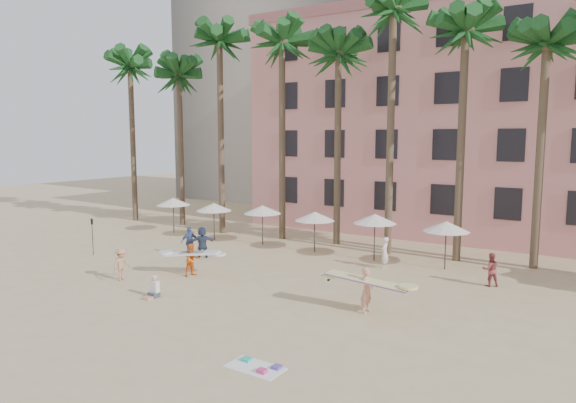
# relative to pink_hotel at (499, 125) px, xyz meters

# --- Properties ---
(ground) EXTENTS (120.00, 120.00, 0.00)m
(ground) POSITION_rel_pink_hotel_xyz_m (-7.00, -26.00, -8.00)
(ground) COLOR #D1B789
(ground) RESTS_ON ground
(pink_hotel) EXTENTS (35.00, 14.00, 16.00)m
(pink_hotel) POSITION_rel_pink_hotel_xyz_m (0.00, 0.00, 0.00)
(pink_hotel) COLOR #DC8786
(pink_hotel) RESTS_ON ground
(palm_row) EXTENTS (44.40, 5.40, 16.30)m
(palm_row) POSITION_rel_pink_hotel_xyz_m (-6.49, -11.00, 4.97)
(palm_row) COLOR brown
(palm_row) RESTS_ON ground
(umbrella_row) EXTENTS (22.50, 2.70, 2.73)m
(umbrella_row) POSITION_rel_pink_hotel_xyz_m (-10.00, -13.50, -5.67)
(umbrella_row) COLOR #332B23
(umbrella_row) RESTS_ON ground
(beach_towel) EXTENTS (1.82, 1.03, 0.14)m
(beach_towel) POSITION_rel_pink_hotel_xyz_m (-1.60, -28.48, -7.97)
(beach_towel) COLOR white
(beach_towel) RESTS_ON ground
(carrier_yellow) EXTENTS (3.42, 0.96, 1.89)m
(carrier_yellow) POSITION_rel_pink_hotel_xyz_m (-0.79, -22.00, -6.94)
(carrier_yellow) COLOR tan
(carrier_yellow) RESTS_ON ground
(carrier_white) EXTENTS (2.87, 1.85, 1.68)m
(carrier_white) POSITION_rel_pink_hotel_xyz_m (-10.64, -21.61, -7.10)
(carrier_white) COLOR orange
(carrier_white) RESTS_ON ground
(beachgoers) EXTENTS (17.35, 10.06, 1.85)m
(beachgoers) POSITION_rel_pink_hotel_xyz_m (-9.62, -18.86, -7.13)
(beachgoers) COLOR #943E3E
(beachgoers) RESTS_ON ground
(paddle) EXTENTS (0.18, 0.04, 2.23)m
(paddle) POSITION_rel_pink_hotel_xyz_m (-18.94, -21.35, -6.59)
(paddle) COLOR black
(paddle) RESTS_ON ground
(seated_man) EXTENTS (0.43, 0.74, 0.96)m
(seated_man) POSITION_rel_pink_hotel_xyz_m (-9.60, -25.25, -7.67)
(seated_man) COLOR #3F3F4C
(seated_man) RESTS_ON ground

